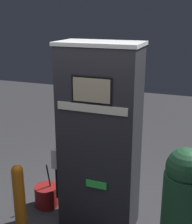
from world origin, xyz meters
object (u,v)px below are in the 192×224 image
gas_pump (99,140)px  squeegee_bucket (47,196)px  trash_bin (183,202)px  safety_bollard (20,202)px

gas_pump → squeegee_bucket: (-0.78, 0.08, -0.96)m
trash_bin → safety_bollard: bearing=-166.2°
safety_bollard → trash_bin: size_ratio=0.77×
safety_bollard → squeegee_bucket: size_ratio=1.49×
trash_bin → squeegee_bucket: bearing=171.2°
safety_bollard → squeegee_bucket: (-0.07, 0.69, -0.35)m
gas_pump → trash_bin: (0.98, -0.19, -0.47)m
gas_pump → safety_bollard: gas_pump is taller
trash_bin → squeegee_bucket: size_ratio=1.94×
gas_pump → safety_bollard: 1.11m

